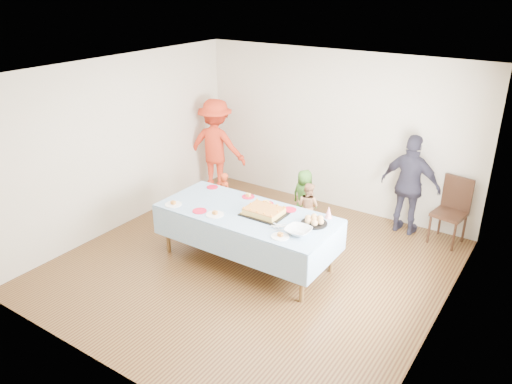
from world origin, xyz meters
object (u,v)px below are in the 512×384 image
at_px(party_table, 247,216).
at_px(adult_left, 216,146).
at_px(dining_chair, 452,207).
at_px(birthday_cake, 264,212).

distance_m(party_table, adult_left, 2.70).
height_order(party_table, dining_chair, dining_chair).
height_order(party_table, adult_left, adult_left).
relative_size(birthday_cake, adult_left, 0.33).
distance_m(party_table, birthday_cake, 0.27).
bearing_deg(party_table, dining_chair, 45.09).
bearing_deg(adult_left, birthday_cake, 128.42).
bearing_deg(party_table, birthday_cake, 14.41).
bearing_deg(birthday_cake, party_table, -165.59).
distance_m(birthday_cake, dining_chair, 2.95).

